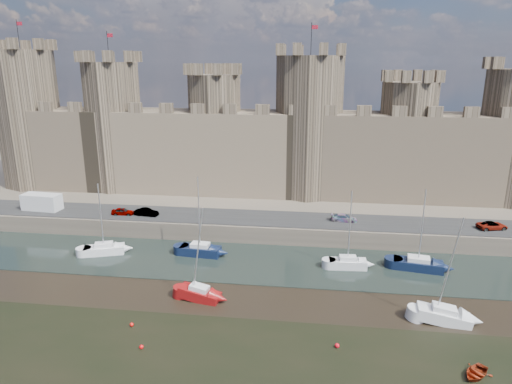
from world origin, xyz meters
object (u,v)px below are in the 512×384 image
sailboat_4 (200,293)px  sailboat_2 (348,262)px  car_2 (344,218)px  sailboat_5 (444,315)px  sailboat_3 (418,264)px  car_1 (146,212)px  car_3 (492,226)px  sailboat_0 (104,249)px  car_0 (123,212)px  sailboat_1 (200,250)px  van (42,202)px

sailboat_4 → sailboat_2: bearing=41.4°
car_2 → sailboat_5: bearing=-154.3°
sailboat_2 → sailboat_3: (8.55, 0.73, -0.01)m
car_1 → sailboat_2: bearing=-100.4°
sailboat_2 → sailboat_4: (-16.23, -9.80, -0.04)m
sailboat_5 → car_3: bearing=67.1°
sailboat_0 → sailboat_2: bearing=-19.3°
sailboat_2 → car_0: bearing=161.3°
sailboat_1 → sailboat_3: sailboat_1 is taller
van → sailboat_1: size_ratio=0.55×
car_0 → sailboat_3: 42.03m
sailboat_1 → sailboat_5: sailboat_5 is taller
sailboat_0 → sailboat_5: (40.25, -11.31, 0.02)m
sailboat_5 → sailboat_1: bearing=161.5°
car_1 → car_3: car_1 is taller
van → sailboat_5: 58.27m
sailboat_0 → car_2: bearing=-1.3°
car_0 → van: size_ratio=0.56×
sailboat_5 → car_2: bearing=117.9°
car_3 → sailboat_5: bearing=136.7°
van → sailboat_0: 17.22m
car_2 → sailboat_1: sailboat_1 is taller
sailboat_5 → sailboat_4: bearing=-176.9°
car_1 → car_3: bearing=-82.5°
car_3 → sailboat_5: sailboat_5 is taller
car_0 → sailboat_3: (41.16, -8.18, -2.27)m
car_1 → sailboat_4: (12.70, -18.73, -2.33)m
van → sailboat_0: (14.17, -9.32, -3.01)m
car_0 → car_3: bearing=-92.5°
sailboat_2 → sailboat_4: bearing=-152.3°
sailboat_3 → sailboat_4: bearing=-147.4°
sailboat_4 → car_3: bearing=38.5°
car_1 → sailboat_5: sailboat_5 is taller
sailboat_2 → car_3: bearing=22.3°
sailboat_0 → sailboat_1: (12.73, 1.22, 0.07)m
sailboat_4 → sailboat_5: (24.78, -1.24, 0.02)m
van → sailboat_5: size_ratio=0.53×
car_2 → van: bearing=94.7°
sailboat_0 → sailboat_5: sailboat_5 is taller
car_1 → sailboat_1: (9.96, -7.44, -2.26)m
car_2 → sailboat_5: sailboat_5 is taller
sailboat_3 → sailboat_5: 11.77m
sailboat_0 → sailboat_3: bearing=-18.1°
car_3 → car_2: bearing=73.7°
sailboat_0 → sailboat_5: bearing=-34.5°
sailboat_1 → sailboat_3: 27.53m
van → sailboat_5: bearing=-15.7°
car_2 → sailboat_0: size_ratio=0.38×
car_2 → sailboat_1: bearing=118.6°
van → sailboat_3: sailboat_3 is taller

